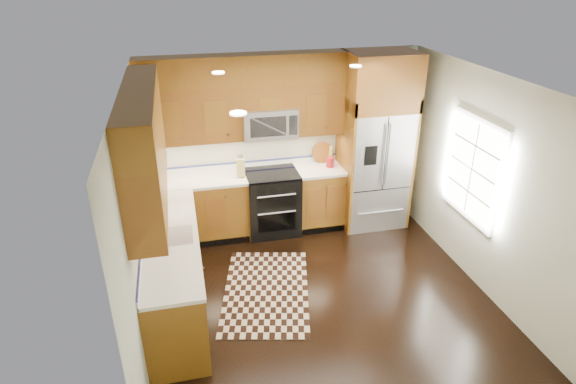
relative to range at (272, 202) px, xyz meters
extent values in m
plane|color=black|center=(0.25, -1.67, -0.47)|extent=(4.00, 4.00, 0.00)
cube|color=beige|center=(0.25, 0.33, 0.83)|extent=(4.00, 0.02, 2.60)
cube|color=beige|center=(-1.75, -1.67, 0.83)|extent=(0.02, 4.00, 2.60)
cube|color=beige|center=(2.25, -1.67, 0.83)|extent=(0.02, 4.00, 2.60)
cube|color=white|center=(2.23, -1.47, 0.93)|extent=(0.04, 1.10, 1.30)
cube|color=white|center=(2.22, -1.47, 0.93)|extent=(0.02, 0.95, 1.15)
cube|color=#8B591A|center=(-1.06, 0.03, -0.02)|extent=(1.37, 0.60, 0.90)
cube|color=#8B591A|center=(0.74, 0.03, -0.02)|extent=(0.72, 0.60, 0.90)
cube|color=#8B591A|center=(-1.45, -1.47, -0.02)|extent=(0.60, 2.40, 0.90)
cube|color=white|center=(-0.32, 0.03, 0.45)|extent=(2.85, 0.62, 0.04)
cube|color=white|center=(-1.45, -1.47, 0.45)|extent=(0.62, 2.40, 0.04)
cube|color=brown|center=(-0.32, 0.17, 1.36)|extent=(2.85, 0.33, 0.75)
cube|color=brown|center=(-1.58, -1.47, 1.36)|extent=(0.33, 2.40, 0.75)
cube|color=#8B591A|center=(-0.32, 0.17, 1.93)|extent=(2.85, 0.33, 0.40)
cube|color=#8B591A|center=(-1.58, -1.47, 1.93)|extent=(0.33, 2.40, 0.40)
cube|color=black|center=(0.00, 0.00, -0.01)|extent=(0.76, 0.64, 0.92)
cube|color=black|center=(0.00, 0.00, 0.47)|extent=(0.76, 0.60, 0.02)
cube|color=black|center=(0.00, -0.31, 0.15)|extent=(0.55, 0.01, 0.18)
cube|color=black|center=(0.00, -0.31, -0.17)|extent=(0.55, 0.01, 0.28)
cylinder|color=#B2B2B7|center=(0.00, -0.34, 0.27)|extent=(0.55, 0.02, 0.02)
cylinder|color=#B2B2B7|center=(0.00, -0.34, 0.00)|extent=(0.55, 0.02, 0.02)
cube|color=#B2B2B7|center=(0.00, 0.13, 1.19)|extent=(0.76, 0.40, 0.42)
cube|color=black|center=(-0.05, -0.06, 1.19)|extent=(0.50, 0.01, 0.28)
cube|color=#B2B2B7|center=(1.55, -0.04, 0.43)|extent=(0.90, 0.74, 1.80)
cube|color=black|center=(1.55, -0.41, 0.78)|extent=(0.01, 0.01, 1.08)
cube|color=black|center=(1.33, -0.41, 0.78)|extent=(0.18, 0.01, 0.28)
cube|color=#8B591A|center=(1.08, -0.04, 0.53)|extent=(0.04, 0.74, 2.00)
cube|color=#8B591A|center=(2.02, -0.04, 0.53)|extent=(0.04, 0.74, 2.00)
cube|color=brown|center=(1.55, -0.04, 1.73)|extent=(0.98, 0.74, 0.80)
cube|color=#B2B2B7|center=(-1.45, -1.47, 0.48)|extent=(0.50, 0.42, 0.02)
cylinder|color=#B2B2B7|center=(-1.65, -1.25, 0.61)|extent=(0.02, 0.02, 0.28)
torus|color=#B2B2B7|center=(-1.65, -1.33, 0.75)|extent=(0.18, 0.02, 0.18)
cube|color=black|center=(-0.38, -1.46, -0.46)|extent=(1.39, 1.90, 0.01)
cube|color=tan|center=(-0.44, 0.03, 0.59)|extent=(0.13, 0.17, 0.25)
cylinder|color=#AA141F|center=(0.89, 0.04, 0.55)|extent=(0.14, 0.14, 0.15)
cylinder|color=brown|center=(0.83, 0.25, 0.48)|extent=(0.36, 0.36, 0.02)
camera|label=1|loc=(-1.22, -6.23, 3.23)|focal=30.00mm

